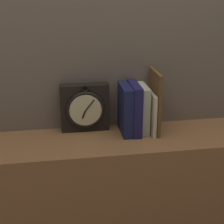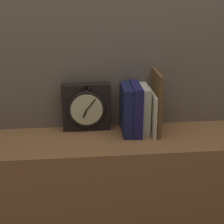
# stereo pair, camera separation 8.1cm
# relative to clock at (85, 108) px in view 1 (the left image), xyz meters

# --- Properties ---
(wall_back) EXTENTS (6.00, 0.05, 2.60)m
(wall_back) POSITION_rel_clock_xyz_m (0.10, 0.06, 0.42)
(wall_back) COLOR #756656
(wall_back) RESTS_ON ground_plane
(bookshelf) EXTENTS (1.08, 0.28, 0.78)m
(bookshelf) POSITION_rel_clock_xyz_m (0.10, -0.10, -0.49)
(bookshelf) COLOR #936038
(bookshelf) RESTS_ON ground_plane
(clock) EXTENTS (0.20, 0.06, 0.21)m
(clock) POSITION_rel_clock_xyz_m (0.00, 0.00, 0.00)
(clock) COLOR black
(clock) RESTS_ON bookshelf
(book_slot0_navy) EXTENTS (0.04, 0.15, 0.20)m
(book_slot0_navy) POSITION_rel_clock_xyz_m (0.16, -0.05, 0.00)
(book_slot0_navy) COLOR #191F48
(book_slot0_navy) RESTS_ON bookshelf
(book_slot1_navy) EXTENTS (0.03, 0.15, 0.20)m
(book_slot1_navy) POSITION_rel_clock_xyz_m (0.20, -0.05, 0.00)
(book_slot1_navy) COLOR #1F1C51
(book_slot1_navy) RESTS_ON bookshelf
(book_slot2_cream) EXTENTS (0.03, 0.13, 0.19)m
(book_slot2_cream) POSITION_rel_clock_xyz_m (0.23, -0.04, -0.00)
(book_slot2_cream) COLOR beige
(book_slot2_cream) RESTS_ON bookshelf
(book_slot3_cream) EXTENTS (0.01, 0.16, 0.17)m
(book_slot3_cream) POSITION_rel_clock_xyz_m (0.26, -0.05, -0.01)
(book_slot3_cream) COLOR beige
(book_slot3_cream) RESTS_ON bookshelf
(book_slot4_brown) EXTENTS (0.01, 0.16, 0.25)m
(book_slot4_brown) POSITION_rel_clock_xyz_m (0.28, -0.05, 0.03)
(book_slot4_brown) COLOR brown
(book_slot4_brown) RESTS_ON bookshelf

